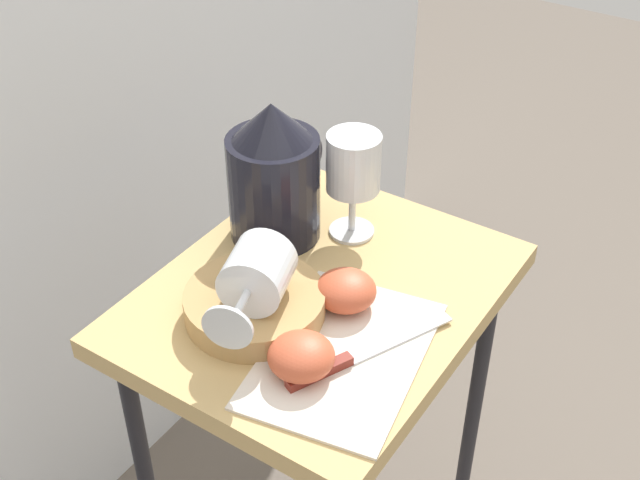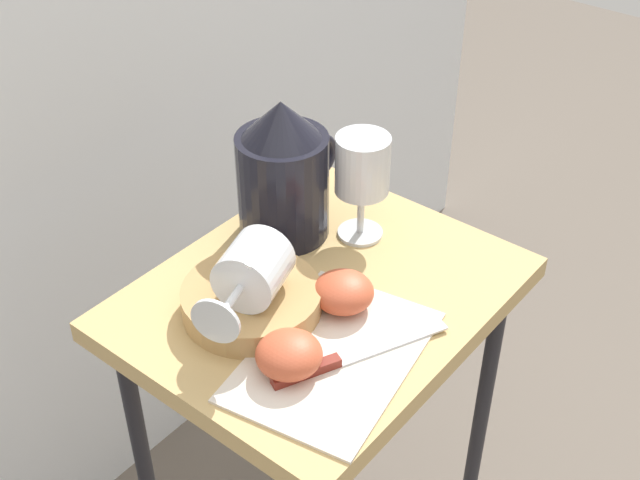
{
  "view_description": "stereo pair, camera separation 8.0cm",
  "coord_description": "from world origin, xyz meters",
  "px_view_note": "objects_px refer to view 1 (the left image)",
  "views": [
    {
      "loc": [
        -0.7,
        -0.46,
        1.43
      ],
      "look_at": [
        0.0,
        0.0,
        0.8
      ],
      "focal_mm": 47.21,
      "sensor_mm": 36.0,
      "label": 1
    },
    {
      "loc": [
        -0.65,
        -0.53,
        1.43
      ],
      "look_at": [
        0.0,
        0.0,
        0.8
      ],
      "focal_mm": 47.21,
      "sensor_mm": 36.0,
      "label": 2
    }
  ],
  "objects_px": {
    "table": "(320,341)",
    "basket_tray": "(255,304)",
    "apple_half_left": "(301,356)",
    "pitcher": "(274,184)",
    "knife": "(347,360)",
    "apple_half_right": "(346,290)",
    "wine_glass_upright": "(353,169)",
    "wine_glass_tipped_near": "(256,275)"
  },
  "relations": [
    {
      "from": "pitcher",
      "to": "wine_glass_tipped_near",
      "type": "bearing_deg",
      "value": -150.69
    },
    {
      "from": "wine_glass_tipped_near",
      "to": "table",
      "type": "bearing_deg",
      "value": -16.81
    },
    {
      "from": "pitcher",
      "to": "basket_tray",
      "type": "bearing_deg",
      "value": -152.73
    },
    {
      "from": "basket_tray",
      "to": "pitcher",
      "type": "height_order",
      "value": "pitcher"
    },
    {
      "from": "basket_tray",
      "to": "knife",
      "type": "bearing_deg",
      "value": -94.71
    },
    {
      "from": "pitcher",
      "to": "apple_half_left",
      "type": "xyz_separation_m",
      "value": [
        -0.21,
        -0.18,
        -0.06
      ]
    },
    {
      "from": "table",
      "to": "basket_tray",
      "type": "xyz_separation_m",
      "value": [
        -0.09,
        0.04,
        0.11
      ]
    },
    {
      "from": "wine_glass_tipped_near",
      "to": "knife",
      "type": "xyz_separation_m",
      "value": [
        -0.0,
        -0.13,
        -0.07
      ]
    },
    {
      "from": "pitcher",
      "to": "knife",
      "type": "xyz_separation_m",
      "value": [
        -0.17,
        -0.22,
        -0.07
      ]
    },
    {
      "from": "wine_glass_upright",
      "to": "apple_half_left",
      "type": "relative_size",
      "value": 2.0
    },
    {
      "from": "wine_glass_upright",
      "to": "apple_half_right",
      "type": "relative_size",
      "value": 2.0
    },
    {
      "from": "table",
      "to": "apple_half_right",
      "type": "distance_m",
      "value": 0.13
    },
    {
      "from": "apple_half_right",
      "to": "knife",
      "type": "bearing_deg",
      "value": -146.76
    },
    {
      "from": "apple_half_left",
      "to": "knife",
      "type": "distance_m",
      "value": 0.06
    },
    {
      "from": "basket_tray",
      "to": "wine_glass_tipped_near",
      "type": "height_order",
      "value": "wine_glass_tipped_near"
    },
    {
      "from": "apple_half_left",
      "to": "knife",
      "type": "bearing_deg",
      "value": -45.47
    },
    {
      "from": "table",
      "to": "pitcher",
      "type": "bearing_deg",
      "value": 59.85
    },
    {
      "from": "wine_glass_upright",
      "to": "apple_half_right",
      "type": "distance_m",
      "value": 0.18
    },
    {
      "from": "apple_half_right",
      "to": "knife",
      "type": "xyz_separation_m",
      "value": [
        -0.09,
        -0.06,
        -0.02
      ]
    },
    {
      "from": "apple_half_left",
      "to": "knife",
      "type": "xyz_separation_m",
      "value": [
        0.04,
        -0.04,
        -0.02
      ]
    },
    {
      "from": "table",
      "to": "knife",
      "type": "relative_size",
      "value": 3.35
    },
    {
      "from": "pitcher",
      "to": "apple_half_right",
      "type": "xyz_separation_m",
      "value": [
        -0.08,
        -0.17,
        -0.06
      ]
    },
    {
      "from": "wine_glass_tipped_near",
      "to": "apple_half_left",
      "type": "bearing_deg",
      "value": -114.21
    },
    {
      "from": "table",
      "to": "wine_glass_upright",
      "type": "xyz_separation_m",
      "value": [
        0.13,
        0.03,
        0.2
      ]
    },
    {
      "from": "wine_glass_tipped_near",
      "to": "knife",
      "type": "height_order",
      "value": "wine_glass_tipped_near"
    },
    {
      "from": "table",
      "to": "apple_half_left",
      "type": "relative_size",
      "value": 9.27
    },
    {
      "from": "table",
      "to": "knife",
      "type": "bearing_deg",
      "value": -133.64
    },
    {
      "from": "table",
      "to": "apple_half_right",
      "type": "height_order",
      "value": "apple_half_right"
    },
    {
      "from": "wine_glass_upright",
      "to": "wine_glass_tipped_near",
      "type": "bearing_deg",
      "value": -179.08
    },
    {
      "from": "basket_tray",
      "to": "pitcher",
      "type": "xyz_separation_m",
      "value": [
        0.16,
        0.08,
        0.07
      ]
    },
    {
      "from": "knife",
      "to": "apple_half_right",
      "type": "bearing_deg",
      "value": 33.24
    },
    {
      "from": "table",
      "to": "apple_half_left",
      "type": "height_order",
      "value": "apple_half_left"
    },
    {
      "from": "table",
      "to": "wine_glass_tipped_near",
      "type": "distance_m",
      "value": 0.19
    },
    {
      "from": "basket_tray",
      "to": "apple_half_left",
      "type": "relative_size",
      "value": 2.26
    },
    {
      "from": "apple_half_right",
      "to": "table",
      "type": "bearing_deg",
      "value": 78.18
    },
    {
      "from": "table",
      "to": "knife",
      "type": "xyz_separation_m",
      "value": [
        -0.1,
        -0.1,
        0.1
      ]
    },
    {
      "from": "basket_tray",
      "to": "apple_half_left",
      "type": "bearing_deg",
      "value": -115.52
    },
    {
      "from": "table",
      "to": "basket_tray",
      "type": "height_order",
      "value": "basket_tray"
    },
    {
      "from": "wine_glass_upright",
      "to": "apple_half_right",
      "type": "height_order",
      "value": "wine_glass_upright"
    },
    {
      "from": "pitcher",
      "to": "knife",
      "type": "relative_size",
      "value": 0.95
    },
    {
      "from": "pitcher",
      "to": "apple_half_left",
      "type": "distance_m",
      "value": 0.28
    },
    {
      "from": "apple_half_left",
      "to": "wine_glass_upright",
      "type": "bearing_deg",
      "value": 19.86
    }
  ]
}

